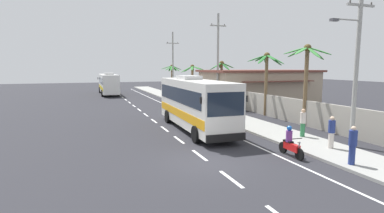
% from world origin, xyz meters
% --- Properties ---
extents(ground_plane, '(160.00, 160.00, 0.00)m').
position_xyz_m(ground_plane, '(0.00, 0.00, 0.00)').
color(ground_plane, '#28282D').
extents(sidewalk_kerb, '(3.20, 90.00, 0.14)m').
position_xyz_m(sidewalk_kerb, '(6.80, 10.00, 0.07)').
color(sidewalk_kerb, '#999993').
rests_on(sidewalk_kerb, ground).
extents(lane_markings, '(3.90, 71.00, 0.01)m').
position_xyz_m(lane_markings, '(2.27, 14.45, 0.00)').
color(lane_markings, white).
rests_on(lane_markings, ground).
extents(boundary_wall, '(0.24, 60.00, 1.98)m').
position_xyz_m(boundary_wall, '(10.60, 14.00, 0.99)').
color(boundary_wall, '#9E998E').
rests_on(boundary_wall, ground).
extents(coach_bus_foreground, '(3.01, 10.85, 3.88)m').
position_xyz_m(coach_bus_foreground, '(2.02, 7.43, 2.02)').
color(coach_bus_foreground, silver).
rests_on(coach_bus_foreground, ground).
extents(coach_bus_far_lane, '(2.93, 11.53, 3.59)m').
position_xyz_m(coach_bus_far_lane, '(-1.55, 38.67, 1.87)').
color(coach_bus_far_lane, white).
rests_on(coach_bus_far_lane, ground).
extents(motorcycle_beside_bus, '(0.56, 1.96, 1.56)m').
position_xyz_m(motorcycle_beside_bus, '(3.74, 15.93, 0.64)').
color(motorcycle_beside_bus, black).
rests_on(motorcycle_beside_bus, ground).
extents(motorcycle_trailing, '(0.56, 1.96, 1.56)m').
position_xyz_m(motorcycle_trailing, '(4.30, -0.51, 0.64)').
color(motorcycle_trailing, black).
rests_on(motorcycle_trailing, ground).
extents(pedestrian_near_kerb, '(0.36, 0.36, 1.75)m').
position_xyz_m(pedestrian_near_kerb, '(7.06, -0.37, 1.06)').
color(pedestrian_near_kerb, beige).
rests_on(pedestrian_near_kerb, sidewalk_kerb).
extents(pedestrian_midwalk, '(0.36, 0.36, 1.77)m').
position_xyz_m(pedestrian_midwalk, '(5.80, -2.88, 1.07)').
color(pedestrian_midwalk, navy).
rests_on(pedestrian_midwalk, sidewalk_kerb).
extents(pedestrian_far_walk, '(0.36, 0.36, 1.78)m').
position_xyz_m(pedestrian_far_walk, '(7.48, 2.39, 1.08)').
color(pedestrian_far_walk, '#2D7A47').
rests_on(pedestrian_far_walk, sidewalk_kerb).
extents(utility_pole_nearest, '(2.94, 0.24, 9.42)m').
position_xyz_m(utility_pole_nearest, '(8.76, -0.10, 4.98)').
color(utility_pole_nearest, '#9E9E99').
rests_on(utility_pole_nearest, ground).
extents(utility_pole_mid, '(1.88, 0.24, 10.21)m').
position_xyz_m(utility_pole_mid, '(8.40, 17.33, 5.28)').
color(utility_pole_mid, '#9E9E99').
rests_on(utility_pole_mid, ground).
extents(utility_pole_far, '(2.11, 0.24, 10.13)m').
position_xyz_m(utility_pole_far, '(8.41, 34.76, 5.24)').
color(utility_pole_far, '#9E9E99').
rests_on(utility_pole_far, ground).
extents(palm_nearest, '(3.75, 3.61, 4.89)m').
position_xyz_m(palm_nearest, '(9.48, 28.39, 3.44)').
color(palm_nearest, brown).
rests_on(palm_nearest, ground).
extents(palm_second, '(3.83, 3.60, 4.97)m').
position_xyz_m(palm_second, '(9.57, 39.38, 3.53)').
color(palm_second, brown).
rests_on(palm_second, ground).
extents(palm_third, '(2.95, 2.96, 5.24)m').
position_xyz_m(palm_third, '(9.69, 19.08, 3.82)').
color(palm_third, brown).
rests_on(palm_third, ground).
extents(palm_fourth, '(3.26, 3.27, 6.24)m').
position_xyz_m(palm_fourth, '(10.49, 5.84, 4.57)').
color(palm_fourth, brown).
rests_on(palm_fourth, ground).
extents(palm_farthest, '(3.24, 3.61, 5.87)m').
position_xyz_m(palm_farthest, '(10.51, 11.17, 4.33)').
color(palm_farthest, brown).
rests_on(palm_farthest, ground).
extents(roadside_building, '(13.67, 8.75, 4.16)m').
position_xyz_m(roadside_building, '(15.02, 19.61, 2.10)').
color(roadside_building, tan).
rests_on(roadside_building, ground).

